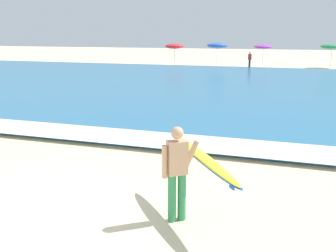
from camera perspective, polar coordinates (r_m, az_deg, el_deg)
The scene contains 9 objects.
ground_plane at distance 7.46m, azimuth -21.68°, elevation -13.61°, with size 160.00×160.00×0.00m, color beige.
sea at distance 24.69m, azimuth 7.86°, elevation 5.85°, with size 120.00×28.00×0.14m, color teal.
surf_foam at distance 11.98m, azimuth -4.23°, elevation -1.74°, with size 120.00×1.74×0.01m, color white.
surfer_with_board at distance 6.88m, azimuth 3.16°, elevation -5.63°, with size 1.92×2.35×1.73m.
beach_umbrella_0 at distance 41.58m, azimuth 0.96°, elevation 11.61°, with size 1.93×1.94×2.25m.
beach_umbrella_1 at distance 40.53m, azimuth 7.23°, elevation 11.62°, with size 2.09×2.10×2.37m.
beach_umbrella_2 at distance 39.90m, azimuth 13.78°, elevation 11.22°, with size 1.80×1.81×2.22m.
beach_umbrella_3 at distance 41.04m, azimuth 22.94°, elevation 10.67°, with size 2.21×2.21×2.30m.
beachgoer_near_row_mid at distance 38.16m, azimuth 11.88°, elevation 9.50°, with size 0.32×0.20×1.58m.
Camera 1 is at (4.49, -4.98, 3.27)m, focal length 41.59 mm.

